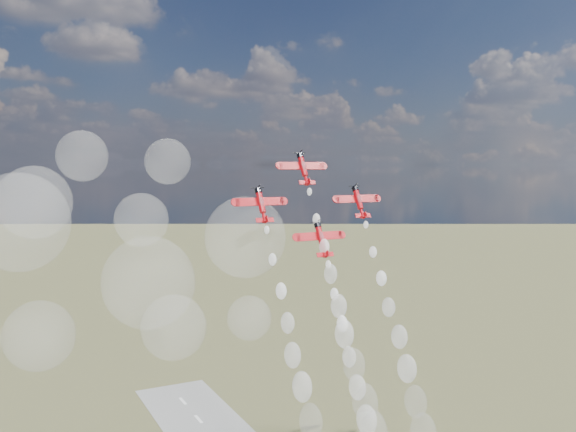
% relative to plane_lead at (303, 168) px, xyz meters
% --- Properties ---
extents(plane_lead, '(11.57, 6.00, 7.59)m').
position_rel_plane_lead_xyz_m(plane_lead, '(0.00, 0.00, 0.00)').
color(plane_lead, red).
rests_on(plane_lead, ground).
extents(plane_left, '(11.57, 6.00, 7.59)m').
position_rel_plane_lead_xyz_m(plane_left, '(-12.57, -4.15, -7.76)').
color(plane_left, red).
rests_on(plane_left, ground).
extents(plane_right, '(11.57, 6.00, 7.59)m').
position_rel_plane_lead_xyz_m(plane_right, '(12.57, -4.15, -7.76)').
color(plane_right, red).
rests_on(plane_right, ground).
extents(plane_slot, '(11.57, 6.00, 7.59)m').
position_rel_plane_lead_xyz_m(plane_slot, '(0.00, -8.31, -15.52)').
color(plane_slot, red).
rests_on(plane_slot, ground).
extents(smoke_trail_lead, '(5.14, 28.48, 49.38)m').
position_rel_plane_lead_xyz_m(smoke_trail_lead, '(0.33, -23.05, -42.47)').
color(smoke_trail_lead, white).
rests_on(smoke_trail_lead, plane_lead).
extents(smoke_trail_right, '(5.47, 28.55, 50.28)m').
position_rel_plane_lead_xyz_m(smoke_trail_right, '(12.70, -27.24, -50.43)').
color(smoke_trail_right, white).
rests_on(smoke_trail_right, plane_right).
extents(drifted_smoke_cloud, '(70.19, 28.77, 52.02)m').
position_rel_plane_lead_xyz_m(drifted_smoke_cloud, '(-38.13, 9.67, -18.88)').
color(drifted_smoke_cloud, white).
rests_on(drifted_smoke_cloud, ground).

